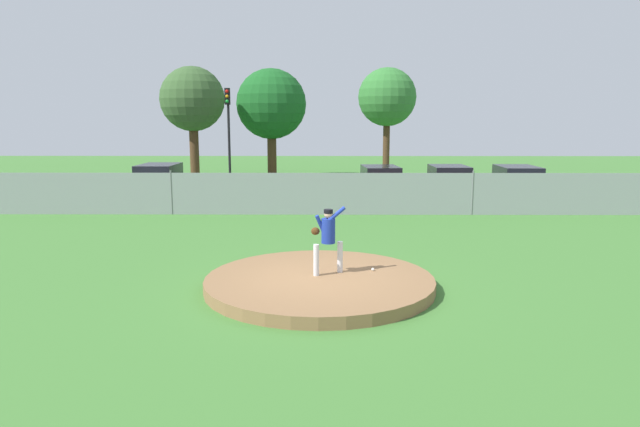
% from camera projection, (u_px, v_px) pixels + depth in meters
% --- Properties ---
extents(ground_plane, '(80.00, 80.00, 0.00)m').
position_uv_depth(ground_plane, '(321.00, 235.00, 18.78)').
color(ground_plane, '#427A33').
extents(asphalt_strip, '(44.00, 7.00, 0.01)m').
position_uv_depth(asphalt_strip, '(322.00, 199.00, 27.16)').
color(asphalt_strip, '#2B2B2D').
rests_on(asphalt_strip, ground_plane).
extents(pitchers_mound, '(5.28, 5.28, 0.27)m').
position_uv_depth(pitchers_mound, '(320.00, 283.00, 12.84)').
color(pitchers_mound, olive).
rests_on(pitchers_mound, ground_plane).
extents(pitcher_youth, '(0.81, 0.43, 1.59)m').
position_uv_depth(pitcher_youth, '(328.00, 235.00, 12.93)').
color(pitcher_youth, silver).
rests_on(pitcher_youth, pitchers_mound).
extents(baseball, '(0.07, 0.07, 0.07)m').
position_uv_depth(baseball, '(373.00, 269.00, 13.33)').
color(baseball, white).
rests_on(baseball, pitchers_mound).
extents(chainlink_fence, '(30.62, 0.07, 1.81)m').
position_uv_depth(chainlink_fence, '(322.00, 194.00, 22.58)').
color(chainlink_fence, gray).
rests_on(chainlink_fence, ground_plane).
extents(parked_car_red, '(2.07, 4.25, 1.64)m').
position_uv_depth(parked_car_red, '(380.00, 184.00, 26.51)').
color(parked_car_red, '#A81919').
rests_on(parked_car_red, ground_plane).
extents(parked_car_burgundy, '(1.92, 4.06, 1.65)m').
position_uv_depth(parked_car_burgundy, '(449.00, 184.00, 26.63)').
color(parked_car_burgundy, maroon).
rests_on(parked_car_burgundy, ground_plane).
extents(parked_car_silver, '(1.92, 4.50, 1.73)m').
position_uv_depth(parked_car_silver, '(159.00, 183.00, 26.61)').
color(parked_car_silver, '#B7BABF').
rests_on(parked_car_silver, ground_plane).
extents(parked_car_slate, '(2.04, 4.58, 1.63)m').
position_uv_depth(parked_car_slate, '(517.00, 184.00, 26.69)').
color(parked_car_slate, slate).
rests_on(parked_car_slate, ground_plane).
extents(traffic_cone_orange, '(0.40, 0.40, 0.55)m').
position_uv_depth(traffic_cone_orange, '(125.00, 188.00, 29.29)').
color(traffic_cone_orange, orange).
rests_on(traffic_cone_orange, asphalt_strip).
extents(traffic_light_near, '(0.28, 0.46, 5.52)m').
position_uv_depth(traffic_light_near, '(228.00, 121.00, 30.89)').
color(traffic_light_near, black).
rests_on(traffic_light_near, ground_plane).
extents(tree_tall_centre, '(3.80, 3.80, 6.91)m').
position_uv_depth(tree_tall_centre, '(192.00, 100.00, 32.88)').
color(tree_tall_centre, '#4C331E').
rests_on(tree_tall_centre, ground_plane).
extents(tree_broad_right, '(4.44, 4.44, 7.00)m').
position_uv_depth(tree_broad_right, '(271.00, 105.00, 35.37)').
color(tree_broad_right, '#4C331E').
rests_on(tree_broad_right, ground_plane).
extents(tree_broad_left, '(3.62, 3.62, 7.00)m').
position_uv_depth(tree_broad_left, '(387.00, 98.00, 34.64)').
color(tree_broad_left, '#4C331E').
rests_on(tree_broad_left, ground_plane).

